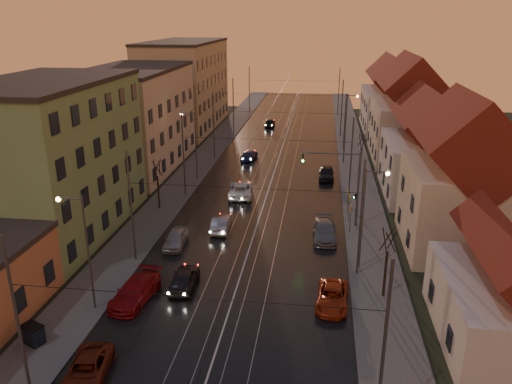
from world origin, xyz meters
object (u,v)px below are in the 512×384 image
at_px(driving_car_2, 241,189).
at_px(driving_car_4, 270,123).
at_px(driving_car_3, 249,155).
at_px(parked_right_1, 325,231).
at_px(street_lamp_3, 347,116).
at_px(street_lamp_1, 367,210).
at_px(dumpster, 33,335).
at_px(traffic_light_mast, 347,179).
at_px(street_lamp_2, 193,139).
at_px(parked_right_2, 326,173).
at_px(parked_left_1, 87,370).
at_px(parked_left_2, 135,291).
at_px(driving_car_0, 184,278).
at_px(street_lamp_0, 82,242).
at_px(driving_car_1, 221,223).
at_px(parked_right_0, 332,297).
at_px(parked_left_3, 176,239).

distance_m(driving_car_2, driving_car_4, 35.47).
height_order(driving_car_3, parked_right_1, parked_right_1).
xyz_separation_m(street_lamp_3, parked_right_1, (-2.90, -30.82, -4.18)).
distance_m(street_lamp_1, driving_car_3, 32.19).
xyz_separation_m(driving_car_2, dumpster, (-7.97, -26.89, -0.04)).
height_order(street_lamp_1, dumpster, street_lamp_1).
distance_m(traffic_light_mast, driving_car_4, 43.98).
height_order(street_lamp_2, parked_right_2, street_lamp_2).
distance_m(parked_left_1, parked_left_2, 7.85).
height_order(street_lamp_2, driving_car_0, street_lamp_2).
height_order(parked_left_1, parked_right_1, parked_right_1).
xyz_separation_m(street_lamp_3, parked_left_2, (-15.63, -42.58, -4.15)).
distance_m(street_lamp_0, dumpster, 6.03).
distance_m(driving_car_4, parked_left_2, 57.00).
distance_m(driving_car_4, parked_right_2, 29.98).
relative_size(street_lamp_2, parked_right_2, 1.85).
bearing_deg(driving_car_4, driving_car_2, 88.50).
bearing_deg(driving_car_0, driving_car_2, -95.55).
xyz_separation_m(street_lamp_1, driving_car_3, (-13.02, 29.13, -4.25)).
height_order(street_lamp_1, driving_car_2, street_lamp_1).
relative_size(driving_car_1, parked_right_0, 0.94).
distance_m(driving_car_2, parked_right_0, 22.38).
bearing_deg(street_lamp_2, parked_left_1, -85.33).
xyz_separation_m(driving_car_4, parked_right_0, (10.03, -55.74, -0.10)).
xyz_separation_m(parked_right_2, dumpster, (-17.08, -33.97, -0.04)).
distance_m(street_lamp_1, parked_right_1, 7.27).
xyz_separation_m(street_lamp_1, parked_left_3, (-15.30, 2.04, -4.21)).
distance_m(street_lamp_2, parked_right_0, 30.24).
distance_m(driving_car_1, parked_left_1, 20.42).
bearing_deg(street_lamp_2, driving_car_0, -77.55).
distance_m(street_lamp_1, driving_car_0, 14.19).
bearing_deg(driving_car_1, parked_left_2, 70.54).
relative_size(street_lamp_2, parked_right_1, 1.65).
relative_size(driving_car_1, driving_car_2, 0.78).
distance_m(driving_car_4, dumpster, 62.79).
height_order(street_lamp_2, street_lamp_3, same).
xyz_separation_m(driving_car_4, parked_right_1, (9.52, -45.14, -0.01)).
bearing_deg(street_lamp_2, street_lamp_0, -90.00).
relative_size(parked_left_3, parked_right_1, 0.82).
xyz_separation_m(street_lamp_3, parked_right_0, (-2.40, -41.42, -4.27)).
relative_size(street_lamp_3, parked_right_2, 1.85).
distance_m(street_lamp_2, driving_car_0, 25.37).
xyz_separation_m(driving_car_3, parked_right_0, (10.62, -34.54, -0.02)).
bearing_deg(driving_car_4, parked_left_1, 84.97).
bearing_deg(driving_car_0, parked_left_1, 72.76).
distance_m(driving_car_1, parked_right_0, 14.82).
relative_size(traffic_light_mast, parked_right_0, 1.62).
distance_m(street_lamp_3, driving_car_4, 19.42).
distance_m(street_lamp_2, driving_car_1, 16.06).
bearing_deg(parked_left_3, parked_left_2, -94.28).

